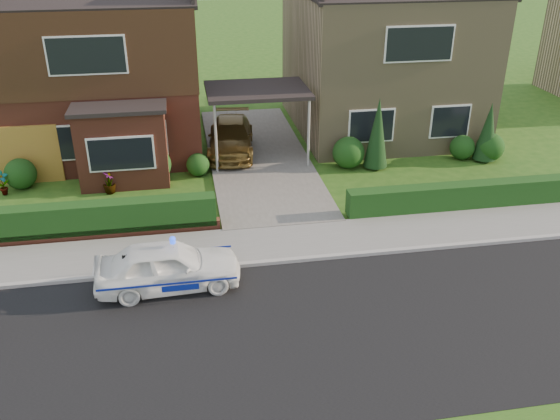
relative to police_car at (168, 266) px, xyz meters
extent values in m
plane|color=#255015|center=(3.48, -2.40, -0.62)|extent=(120.00, 120.00, 0.00)
cube|color=black|center=(3.48, -2.40, -0.62)|extent=(60.00, 6.00, 0.02)
cube|color=#9E9993|center=(3.48, 0.65, -0.56)|extent=(60.00, 0.16, 0.12)
cube|color=slate|center=(3.48, 1.70, -0.57)|extent=(60.00, 2.00, 0.10)
cube|color=#666059|center=(3.48, 8.60, -0.56)|extent=(3.80, 12.00, 0.12)
cube|color=brown|center=(-2.32, 11.60, 2.28)|extent=(7.20, 8.00, 5.80)
cube|color=white|center=(-3.91, 7.58, 0.78)|extent=(1.80, 0.08, 1.30)
cube|color=white|center=(-0.74, 7.58, 0.78)|extent=(1.60, 0.08, 1.30)
cube|color=white|center=(-2.32, 7.58, 3.78)|extent=(2.60, 0.08, 1.30)
cube|color=black|center=(-2.32, 11.60, 3.73)|extent=(7.26, 8.06, 2.90)
cube|color=brown|center=(-1.46, 6.90, 0.73)|extent=(3.00, 1.40, 2.70)
cube|color=black|center=(-1.46, 6.90, 2.15)|extent=(3.20, 1.60, 0.14)
cube|color=#927F59|center=(9.28, 11.60, 2.28)|extent=(7.20, 8.00, 5.80)
cube|color=white|center=(7.69, 7.58, 0.78)|extent=(1.80, 0.08, 1.30)
cube|color=white|center=(10.86, 7.58, 0.78)|extent=(1.60, 0.08, 1.30)
cube|color=white|center=(9.28, 7.58, 3.78)|extent=(2.60, 0.08, 1.30)
cube|color=black|center=(3.48, 8.60, 2.08)|extent=(3.80, 3.00, 0.14)
cylinder|color=gray|center=(1.78, 7.20, 0.73)|extent=(0.10, 0.10, 2.70)
cylinder|color=gray|center=(5.18, 7.20, 0.73)|extent=(0.10, 0.10, 2.70)
cube|color=olive|center=(-4.77, 7.56, 0.43)|extent=(2.20, 0.10, 2.10)
cube|color=brown|center=(-2.32, 2.90, -0.44)|extent=(7.70, 0.25, 0.36)
cube|color=#153310|center=(-2.32, 3.05, -0.62)|extent=(7.50, 0.55, 0.90)
cube|color=#153310|center=(9.28, 2.95, -0.62)|extent=(7.50, 0.55, 0.80)
sphere|color=#153310|center=(-5.02, 7.10, -0.08)|extent=(1.08, 1.08, 1.08)
sphere|color=#153310|center=(-0.52, 6.90, 0.04)|extent=(1.32, 1.32, 1.32)
sphere|color=#153310|center=(1.08, 7.20, -0.20)|extent=(0.84, 0.84, 0.84)
sphere|color=#153310|center=(6.68, 7.00, -0.02)|extent=(1.20, 1.20, 1.20)
sphere|color=#153310|center=(11.28, 7.10, -0.14)|extent=(0.96, 0.96, 0.96)
sphere|color=#153310|center=(12.28, 6.80, -0.08)|extent=(1.08, 1.08, 1.08)
cone|color=black|center=(7.68, 6.80, 0.68)|extent=(0.90, 0.90, 2.60)
cone|color=black|center=(12.08, 6.80, 0.48)|extent=(0.90, 0.90, 2.20)
imported|color=white|center=(0.00, 0.00, 0.00)|extent=(1.63, 3.71, 1.24)
sphere|color=#193FF2|center=(0.18, 0.00, 0.70)|extent=(0.17, 0.17, 0.17)
cube|color=navy|center=(0.00, -0.74, -0.05)|extent=(3.35, 0.02, 0.05)
cube|color=navy|center=(0.00, 0.74, -0.05)|extent=(3.35, 0.01, 0.05)
ellipsoid|color=black|center=(-1.02, -0.10, 0.26)|extent=(0.22, 0.17, 0.21)
sphere|color=white|center=(-1.00, -0.16, 0.25)|extent=(0.11, 0.11, 0.11)
sphere|color=black|center=(-1.00, -0.12, 0.40)|extent=(0.13, 0.13, 0.13)
cone|color=black|center=(-1.04, -0.11, 0.46)|extent=(0.04, 0.04, 0.05)
cone|color=black|center=(-0.95, -0.11, 0.46)|extent=(0.04, 0.04, 0.05)
imported|color=brown|center=(2.48, 9.11, 0.11)|extent=(2.21, 4.41, 1.23)
imported|color=gray|center=(-5.52, 6.60, -0.20)|extent=(0.51, 0.41, 0.85)
imported|color=gray|center=(-1.41, 6.60, -0.25)|extent=(0.52, 0.50, 0.74)
imported|color=gray|center=(-1.98, 6.14, -0.24)|extent=(0.47, 0.47, 0.77)
camera|label=1|loc=(0.64, -13.02, 7.94)|focal=38.00mm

